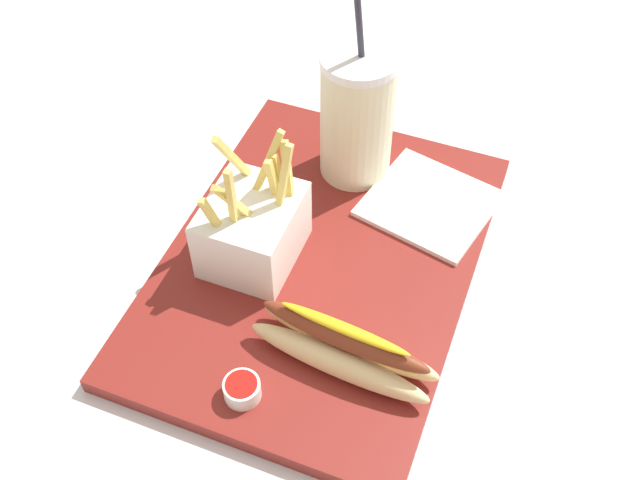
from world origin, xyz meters
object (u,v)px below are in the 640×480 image
Objects in this scene: fries_basket at (253,228)px; hot_dog_1 at (344,347)px; soda_cup at (357,115)px; napkin_stack at (429,204)px; ketchup_cup_1 at (242,389)px.

hot_dog_1 is (0.09, 0.14, -0.02)m from fries_basket.
soda_cup is at bearing -162.84° from hot_dog_1.
soda_cup reaches higher than napkin_stack.
fries_basket is at bearing -124.22° from hot_dog_1.
napkin_stack is at bearing 74.63° from soda_cup.
hot_dog_1 is 0.10m from ketchup_cup_1.
fries_basket is 4.18× the size of ketchup_cup_1.
fries_basket is at bearing -19.07° from soda_cup.
hot_dog_1 is at bearing 132.54° from ketchup_cup_1.
napkin_stack is at bearing 161.94° from ketchup_cup_1.
ketchup_cup_1 is at bearing 20.47° from fries_basket.
hot_dog_1 is at bearing 55.78° from fries_basket.
fries_basket is 1.10× the size of napkin_stack.
fries_basket reaches higher than hot_dog_1.
soda_cup is 1.80× the size of napkin_stack.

